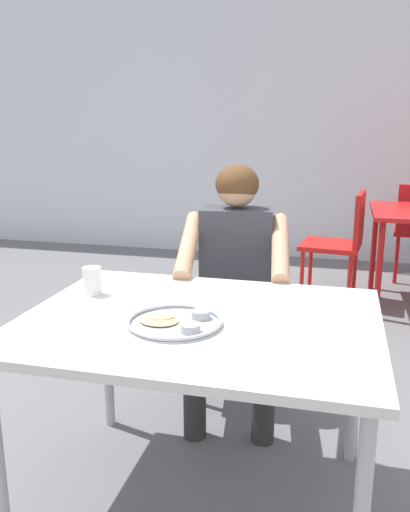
{
  "coord_description": "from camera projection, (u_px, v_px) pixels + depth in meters",
  "views": [
    {
      "loc": [
        0.48,
        -1.67,
        1.36
      ],
      "look_at": [
        0.0,
        0.22,
        0.87
      ],
      "focal_mm": 37.51,
      "sensor_mm": 36.0,
      "label": 1
    }
  ],
  "objects": [
    {
      "name": "ground_plane",
      "position": [
        190.0,
        500.0,
        2.02
      ],
      "size": [
        12.0,
        12.0,
        0.05
      ],
      "primitive_type": "cube",
      "color": "slate"
    },
    {
      "name": "back_wall",
      "position": [
        296.0,
        86.0,
        5.21
      ],
      "size": [
        12.0,
        0.12,
        3.4
      ],
      "primitive_type": "cube",
      "color": "silver",
      "rests_on": "ground"
    },
    {
      "name": "table_foreground",
      "position": [
        200.0,
        335.0,
        1.82
      ],
      "size": [
        1.19,
        0.93,
        0.72
      ],
      "color": "silver",
      "rests_on": "ground"
    },
    {
      "name": "thali_tray",
      "position": [
        176.0,
        322.0,
        1.73
      ],
      "size": [
        0.31,
        0.31,
        0.03
      ],
      "color": "#B7BABF",
      "rests_on": "table_foreground"
    },
    {
      "name": "drinking_cup",
      "position": [
        92.0,
        280.0,
        2.03
      ],
      "size": [
        0.07,
        0.07,
        0.11
      ],
      "color": "white",
      "rests_on": "table_foreground"
    },
    {
      "name": "chair_foreground",
      "position": [
        238.0,
        293.0,
        2.76
      ],
      "size": [
        0.48,
        0.47,
        0.88
      ],
      "color": "#3F3F44",
      "rests_on": "ground"
    },
    {
      "name": "diner_foreground",
      "position": [
        235.0,
        268.0,
        2.5
      ],
      "size": [
        0.54,
        0.59,
        1.17
      ],
      "color": "#2D2D2D",
      "rests_on": "ground"
    },
    {
      "name": "chair_red_left",
      "position": [
        342.0,
        238.0,
        4.1
      ],
      "size": [
        0.49,
        0.48,
        0.85
      ],
      "color": "red",
      "rests_on": "ground"
    }
  ]
}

